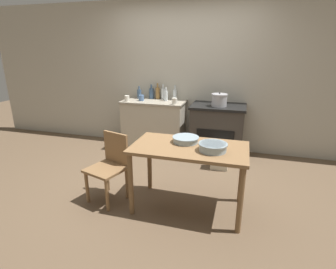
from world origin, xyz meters
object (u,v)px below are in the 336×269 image
(bottle_center_left, at_px, (139,94))
(bottle_mid_left, at_px, (151,93))
(bottle_center_right, at_px, (163,93))
(cup_far_right, at_px, (175,101))
(bottle_far_left, at_px, (175,94))
(bottle_left, at_px, (166,96))
(stove, at_px, (217,131))
(mixing_bowl_small, at_px, (213,147))
(bottle_center, at_px, (158,93))
(cup_mid_right, at_px, (127,98))
(mixing_bowl_large, at_px, (186,139))
(work_table, at_px, (189,155))
(chair, at_px, (110,165))
(flour_sack, at_px, (220,158))
(stock_pot, at_px, (219,100))
(cup_right, at_px, (141,98))

(bottle_center_left, bearing_deg, bottle_mid_left, 14.44)
(bottle_center_right, relative_size, cup_far_right, 2.57)
(bottle_far_left, xyz_separation_m, bottle_left, (-0.12, -0.15, -0.01))
(stove, distance_m, mixing_bowl_small, 1.76)
(bottle_center, bearing_deg, cup_mid_right, -140.52)
(stove, relative_size, mixing_bowl_large, 2.97)
(bottle_far_left, relative_size, bottle_center_left, 1.13)
(work_table, xyz_separation_m, bottle_center_right, (-0.88, 1.89, 0.34))
(cup_far_right, bearing_deg, bottle_far_left, 104.23)
(bottle_mid_left, distance_m, cup_far_right, 0.66)
(chair, relative_size, bottle_mid_left, 3.13)
(bottle_center_right, bearing_deg, work_table, -65.03)
(stove, bearing_deg, flour_sack, -78.23)
(bottle_left, height_order, bottle_mid_left, bottle_mid_left)
(bottle_mid_left, bearing_deg, bottle_far_left, 2.43)
(chair, bearing_deg, mixing_bowl_small, 16.59)
(stock_pot, xyz_separation_m, bottle_center_right, (-1.03, 0.31, 0.01))
(mixing_bowl_small, xyz_separation_m, bottle_center_left, (-1.57, 1.89, 0.17))
(bottle_center_right, bearing_deg, stove, -12.67)
(stove, bearing_deg, cup_right, -179.13)
(mixing_bowl_large, distance_m, mixing_bowl_small, 0.37)
(work_table, distance_m, bottle_left, 1.95)
(bottle_mid_left, xyz_separation_m, bottle_center_left, (-0.22, -0.06, -0.01))
(cup_mid_right, distance_m, cup_far_right, 0.86)
(mixing_bowl_large, height_order, mixing_bowl_small, mixing_bowl_small)
(chair, height_order, stock_pot, stock_pot)
(bottle_left, height_order, cup_right, bottle_left)
(bottle_left, bearing_deg, work_table, -65.82)
(bottle_center_right, bearing_deg, mixing_bowl_small, -59.80)
(flour_sack, bearing_deg, stock_pot, 102.55)
(flour_sack, relative_size, bottle_center, 1.27)
(stock_pot, distance_m, bottle_left, 0.95)
(bottle_far_left, xyz_separation_m, cup_right, (-0.54, -0.26, -0.05))
(cup_mid_right, xyz_separation_m, cup_right, (0.22, 0.11, 0.00))
(stock_pot, height_order, cup_mid_right, stock_pot)
(stove, height_order, bottle_mid_left, bottle_mid_left)
(stock_pot, distance_m, mixing_bowl_small, 1.65)
(mixing_bowl_small, xyz_separation_m, bottle_center_right, (-1.14, 1.95, 0.19))
(bottle_center, bearing_deg, bottle_center_left, -169.48)
(stock_pot, bearing_deg, bottle_mid_left, 166.10)
(cup_mid_right, bearing_deg, bottle_center_right, 33.63)
(work_table, height_order, bottle_center, bottle_center)
(mixing_bowl_small, height_order, cup_right, cup_right)
(flour_sack, height_order, cup_mid_right, cup_mid_right)
(mixing_bowl_large, relative_size, bottle_far_left, 1.16)
(work_table, distance_m, bottle_center_right, 2.11)
(flour_sack, bearing_deg, bottle_center_right, 146.37)
(stove, xyz_separation_m, bottle_mid_left, (-1.24, 0.22, 0.54))
(cup_far_right, bearing_deg, flour_sack, -23.90)
(cup_mid_right, height_order, cup_right, cup_right)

